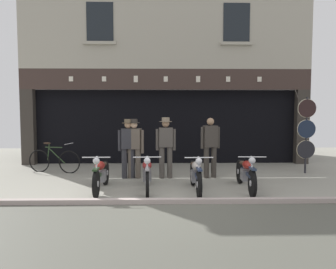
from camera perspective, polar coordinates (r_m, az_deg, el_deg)
name	(u,v)px	position (r m, az deg, el deg)	size (l,w,h in m)	color
ground	(172,222)	(6.32, 0.72, -14.16)	(22.00, 22.00, 0.18)	gray
shop_facade	(165,113)	(13.97, -0.42, 3.53)	(10.30, 4.42, 6.58)	black
motorcycle_left	(101,174)	(8.45, -10.92, -6.31)	(0.62, 1.92, 0.91)	black
motorcycle_center_left	(147,173)	(8.38, -3.46, -6.33)	(0.62, 2.02, 0.90)	black
motorcycle_center	(196,174)	(8.24, 4.58, -6.48)	(0.62, 1.97, 0.91)	black
motorcycle_center_right	(246,173)	(8.60, 12.64, -6.14)	(0.62, 2.05, 0.90)	black
salesman_left	(128,146)	(9.77, -6.55, -1.84)	(0.56, 0.32, 1.66)	#2D2D33
shopkeeper_center	(166,144)	(9.72, -0.38, -1.62)	(0.56, 0.35, 1.70)	#47423D
salesman_right	(210,145)	(9.84, 6.94, -1.66)	(0.55, 0.29, 1.69)	#38332D
assistant_far_right	(134,146)	(9.75, -5.58, -1.84)	(0.55, 0.33, 1.66)	brown
tyre_sign_pole	(306,130)	(11.20, 21.74, 0.72)	(0.56, 0.06, 2.29)	#232328
advert_board_near	(99,118)	(12.56, -11.17, 2.72)	(0.76, 0.03, 0.98)	beige
advert_board_far	(68,119)	(12.80, -16.01, 2.50)	(0.82, 0.03, 1.08)	beige
leaning_bicycle	(54,160)	(11.19, -18.21, -4.04)	(1.67, 0.58, 0.94)	black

